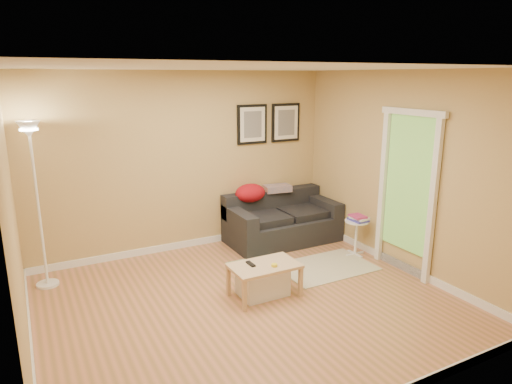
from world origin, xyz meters
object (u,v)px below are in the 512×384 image
(side_table, at_px, (356,238))
(storage_bin, at_px, (262,281))
(floor_lamp, at_px, (39,211))
(book_stack, at_px, (358,218))
(sofa, at_px, (283,218))
(coffee_table, at_px, (264,280))

(side_table, bearing_deg, storage_bin, -165.85)
(storage_bin, xyz_separation_m, floor_lamp, (-2.24, 1.46, 0.79))
(book_stack, distance_m, floor_lamp, 4.18)
(sofa, relative_size, book_stack, 6.43)
(side_table, height_order, book_stack, book_stack)
(storage_bin, relative_size, book_stack, 2.15)
(sofa, distance_m, side_table, 1.17)
(sofa, relative_size, coffee_table, 2.14)
(coffee_table, height_order, storage_bin, coffee_table)
(book_stack, bearing_deg, side_table, 138.61)
(storage_bin, distance_m, side_table, 1.84)
(storage_bin, height_order, book_stack, book_stack)
(book_stack, bearing_deg, floor_lamp, 171.32)
(book_stack, bearing_deg, coffee_table, -159.42)
(floor_lamp, bearing_deg, side_table, -14.07)
(floor_lamp, bearing_deg, book_stack, -14.21)
(storage_bin, relative_size, side_table, 1.09)
(book_stack, bearing_deg, storage_bin, -160.84)
(side_table, distance_m, book_stack, 0.30)
(storage_bin, bearing_deg, coffee_table, -91.22)
(storage_bin, xyz_separation_m, side_table, (1.78, 0.45, 0.09))
(storage_bin, bearing_deg, floor_lamp, 146.98)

